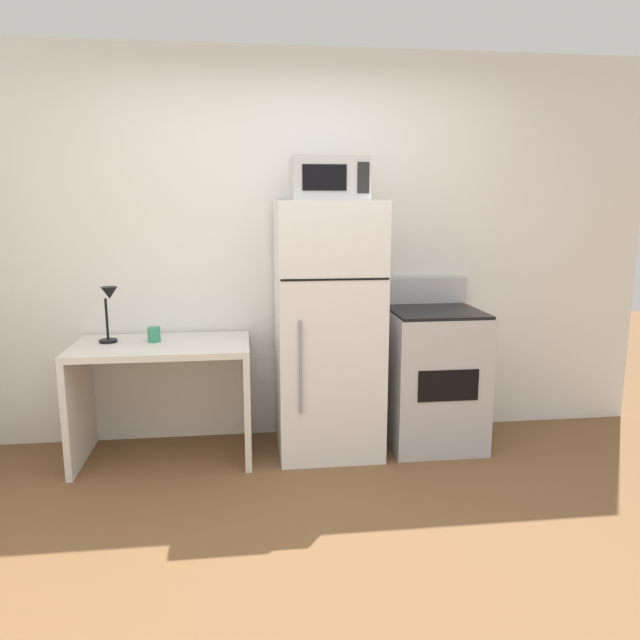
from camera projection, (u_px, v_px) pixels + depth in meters
name	position (u px, v px, depth m)	size (l,w,h in m)	color
ground_plane	(329.00, 565.00, 2.72)	(12.00, 12.00, 0.00)	brown
wall_back_white	(295.00, 249.00, 4.13)	(5.00, 0.10, 2.60)	white
desk	(163.00, 379.00, 3.80)	(1.09, 0.63, 0.75)	silver
desk_lamp	(109.00, 305.00, 3.72)	(0.14, 0.12, 0.35)	black
coffee_mug	(154.00, 334.00, 3.78)	(0.08, 0.08, 0.10)	#338C66
refrigerator	(328.00, 329.00, 3.88)	(0.65, 0.64, 1.62)	white
microwave	(329.00, 179.00, 3.68)	(0.46, 0.35, 0.26)	#B7B7BC
oven_range	(433.00, 376.00, 4.04)	(0.61, 0.61, 1.10)	#B7B7BC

